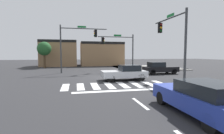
% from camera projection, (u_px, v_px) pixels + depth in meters
% --- Properties ---
extents(ground_plane, '(120.00, 120.00, 0.00)m').
position_uv_depth(ground_plane, '(106.00, 77.00, 17.51)').
color(ground_plane, '#2B2B2D').
extents(crosswalk_near, '(8.33, 2.77, 0.01)m').
position_uv_depth(crosswalk_near, '(116.00, 85.00, 13.13)').
color(crosswalk_near, silver).
rests_on(crosswalk_near, ground_plane).
extents(lane_markings, '(6.80, 20.25, 0.01)m').
position_uv_depth(lane_markings, '(195.00, 122.00, 6.03)').
color(lane_markings, white).
rests_on(lane_markings, ground_plane).
extents(bike_detector_marking, '(0.92, 0.92, 0.01)m').
position_uv_depth(bike_detector_marking, '(170.00, 100.00, 8.95)').
color(bike_detector_marking, yellow).
rests_on(bike_detector_marking, ground_plane).
extents(curb_corner_northeast, '(10.00, 10.60, 0.15)m').
position_uv_depth(curb_corner_northeast, '(145.00, 68.00, 28.48)').
color(curb_corner_northeast, gray).
rests_on(curb_corner_northeast, ground_plane).
extents(storefront_row, '(16.83, 6.46, 5.21)m').
position_uv_depth(storefront_row, '(84.00, 54.00, 35.57)').
color(storefront_row, '#93704C').
rests_on(storefront_row, ground_plane).
extents(traffic_signal_southeast, '(0.32, 4.90, 5.91)m').
position_uv_depth(traffic_signal_southeast, '(173.00, 34.00, 14.04)').
color(traffic_signal_southeast, '#383A3D').
rests_on(traffic_signal_southeast, ground_plane).
extents(traffic_signal_northwest, '(6.04, 0.32, 6.15)m').
position_uv_depth(traffic_signal_northwest, '(77.00, 40.00, 21.48)').
color(traffic_signal_northwest, '#383A3D').
rests_on(traffic_signal_northwest, ground_plane).
extents(traffic_signal_northeast, '(5.21, 0.32, 5.30)m').
position_uv_depth(traffic_signal_northeast, '(119.00, 45.00, 23.75)').
color(traffic_signal_northeast, '#383A3D').
rests_on(traffic_signal_northeast, ground_plane).
extents(car_black, '(4.13, 1.85, 1.47)m').
position_uv_depth(car_black, '(159.00, 68.00, 20.64)').
color(car_black, black).
rests_on(car_black, ground_plane).
extents(car_blue, '(1.92, 4.43, 1.41)m').
position_uv_depth(car_blue, '(202.00, 98.00, 6.60)').
color(car_blue, '#23389E').
rests_on(car_blue, ground_plane).
extents(car_silver, '(4.14, 1.86, 1.43)m').
position_uv_depth(car_silver, '(125.00, 73.00, 15.57)').
color(car_silver, '#B7BABF').
rests_on(car_silver, ground_plane).
extents(roadside_tree, '(2.42, 2.42, 4.61)m').
position_uv_depth(roadside_tree, '(44.00, 49.00, 29.09)').
color(roadside_tree, '#4C3823').
rests_on(roadside_tree, ground_plane).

